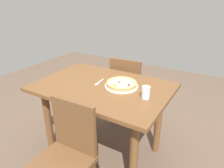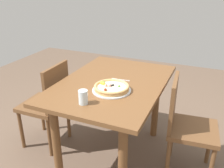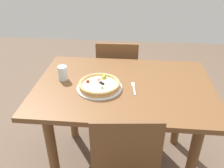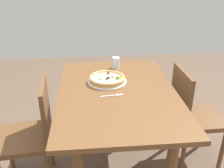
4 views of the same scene
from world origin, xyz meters
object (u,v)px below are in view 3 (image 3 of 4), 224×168
Objects in this scene: chair_far at (117,77)px; pizza at (99,84)px; plate at (100,88)px; fork at (134,87)px; drinking_glass at (63,73)px; dining_table at (124,100)px.

pizza is at bearing -97.12° from chair_far.
chair_far is 2.83× the size of plate.
chair_far is 3.10× the size of pizza.
fork is 0.52m from drinking_glass.
pizza is at bearing -159.06° from dining_table.
plate reaches higher than dining_table.
chair_far is at bearing 84.17° from pizza.
chair_far is 0.76m from fork.
chair_far is 0.78m from pizza.
drinking_glass is (-0.45, 0.03, 0.18)m from dining_table.
pizza reaches higher than plate.
drinking_glass is at bearing 175.55° from dining_table.
drinking_glass is at bearing 75.45° from fork.
fork is at bearing -7.70° from drinking_glass.
plate is at bearing 90.58° from fork.
fork reaches higher than dining_table.
dining_table is at bearing 20.94° from pizza.
pizza is at bearing 86.90° from plate.
plate is at bearing -93.10° from pizza.
dining_table is 3.99× the size of plate.
plate is (-0.07, -0.71, 0.30)m from chair_far.
chair_far is at bearing 6.40° from fork.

